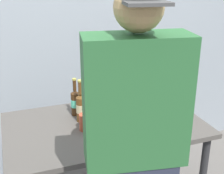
# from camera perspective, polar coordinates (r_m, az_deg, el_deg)

# --- Properties ---
(desk) EXTENTS (1.30, 0.79, 0.75)m
(desk) POSITION_cam_1_polar(r_m,az_deg,el_deg) (2.10, -1.49, -8.69)
(desk) COLOR #56514C
(desk) RESTS_ON ground
(laptop) EXTENTS (0.37, 0.38, 0.19)m
(laptop) POSITION_cam_1_polar(r_m,az_deg,el_deg) (2.25, 7.41, -3.26)
(laptop) COLOR black
(laptop) RESTS_ON desk
(beer_bottle_green) EXTENTS (0.06, 0.06, 0.29)m
(beer_bottle_green) POSITION_cam_1_polar(r_m,az_deg,el_deg) (2.05, -5.84, -3.66)
(beer_bottle_green) COLOR brown
(beer_bottle_green) RESTS_ON desk
(beer_bottle_dark) EXTENTS (0.06, 0.06, 0.27)m
(beer_bottle_dark) POSITION_cam_1_polar(r_m,az_deg,el_deg) (2.14, -6.88, -2.74)
(beer_bottle_dark) COLOR #472B14
(beer_bottle_dark) RESTS_ON desk
(beer_bottle_brown) EXTENTS (0.07, 0.07, 0.28)m
(beer_bottle_brown) POSITION_cam_1_polar(r_m,az_deg,el_deg) (2.07, -2.47, -3.34)
(beer_bottle_brown) COLOR #333333
(beer_bottle_brown) RESTS_ON desk
(person_figure) EXTENTS (0.46, 0.31, 1.70)m
(person_figure) POSITION_cam_1_polar(r_m,az_deg,el_deg) (1.44, 4.12, -14.53)
(person_figure) COLOR #2D3347
(person_figure) RESTS_ON ground
(coffee_mug) EXTENTS (0.11, 0.07, 0.11)m
(coffee_mug) POSITION_cam_1_polar(r_m,az_deg,el_deg) (1.96, -4.99, -6.53)
(coffee_mug) COLOR #BF4C33
(coffee_mug) RESTS_ON desk
(back_wall) EXTENTS (6.00, 0.10, 2.60)m
(back_wall) POSITION_cam_1_polar(r_m,az_deg,el_deg) (2.58, -7.10, 11.94)
(back_wall) COLOR #99A3AD
(back_wall) RESTS_ON ground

